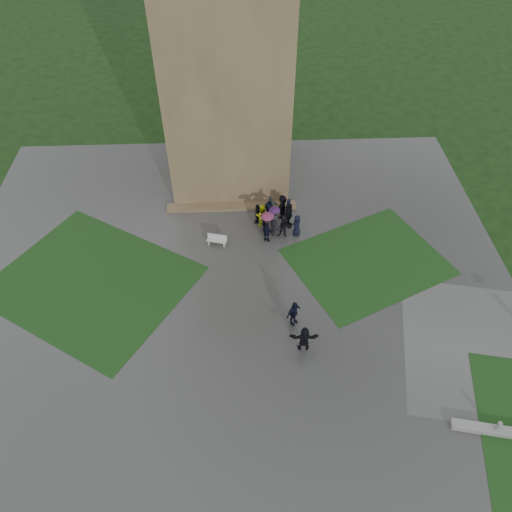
{
  "coord_description": "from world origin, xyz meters",
  "views": [
    {
      "loc": [
        0.58,
        -16.36,
        22.62
      ],
      "look_at": [
        1.46,
        4.63,
        1.2
      ],
      "focal_mm": 35.0,
      "sensor_mm": 36.0,
      "label": 1
    }
  ],
  "objects_px": {
    "pedestrian_mid": "(294,313)",
    "pedestrian_near": "(304,339)",
    "bench": "(217,240)",
    "tower": "(226,54)"
  },
  "relations": [
    {
      "from": "tower",
      "to": "pedestrian_near",
      "type": "xyz_separation_m",
      "value": [
        3.75,
        -16.25,
        -8.14
      ]
    },
    {
      "from": "pedestrian_mid",
      "to": "pedestrian_near",
      "type": "distance_m",
      "value": 1.75
    },
    {
      "from": "tower",
      "to": "pedestrian_near",
      "type": "height_order",
      "value": "tower"
    },
    {
      "from": "tower",
      "to": "pedestrian_mid",
      "type": "xyz_separation_m",
      "value": [
        3.36,
        -14.54,
        -8.11
      ]
    },
    {
      "from": "pedestrian_mid",
      "to": "pedestrian_near",
      "type": "relative_size",
      "value": 1.03
    },
    {
      "from": "bench",
      "to": "pedestrian_mid",
      "type": "height_order",
      "value": "pedestrian_mid"
    },
    {
      "from": "pedestrian_near",
      "to": "pedestrian_mid",
      "type": "bearing_deg",
      "value": -75.12
    },
    {
      "from": "tower",
      "to": "bench",
      "type": "bearing_deg",
      "value": -96.87
    },
    {
      "from": "bench",
      "to": "pedestrian_near",
      "type": "distance_m",
      "value": 9.5
    },
    {
      "from": "bench",
      "to": "pedestrian_mid",
      "type": "bearing_deg",
      "value": -42.83
    }
  ]
}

